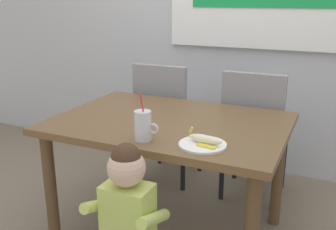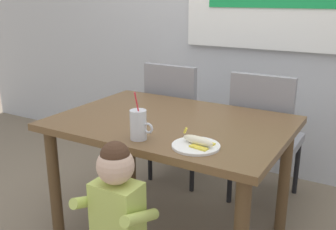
{
  "view_description": "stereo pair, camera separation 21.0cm",
  "coord_description": "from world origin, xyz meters",
  "px_view_note": "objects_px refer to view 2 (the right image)",
  "views": [
    {
      "loc": [
        0.86,
        -1.93,
        1.44
      ],
      "look_at": [
        0.03,
        -0.09,
        0.81
      ],
      "focal_mm": 41.14,
      "sensor_mm": 36.0,
      "label": 1
    },
    {
      "loc": [
        1.05,
        -1.83,
        1.44
      ],
      "look_at": [
        0.03,
        -0.09,
        0.81
      ],
      "focal_mm": 41.14,
      "sensor_mm": 36.0,
      "label": 2
    }
  ],
  "objects_px": {
    "dining_table": "(171,137)",
    "dining_chair_right": "(264,132)",
    "dining_chair_left": "(177,116)",
    "snack_plate": "(196,146)",
    "toddler_standing": "(117,206)",
    "milk_cup": "(139,126)",
    "peeled_banana": "(198,141)"
  },
  "relations": [
    {
      "from": "dining_chair_left",
      "to": "toddler_standing",
      "type": "height_order",
      "value": "dining_chair_left"
    },
    {
      "from": "toddler_standing",
      "to": "snack_plate",
      "type": "relative_size",
      "value": 3.64
    },
    {
      "from": "dining_table",
      "to": "peeled_banana",
      "type": "height_order",
      "value": "peeled_banana"
    },
    {
      "from": "dining_chair_left",
      "to": "snack_plate",
      "type": "xyz_separation_m",
      "value": [
        0.64,
        -0.97,
        0.22
      ]
    },
    {
      "from": "dining_chair_left",
      "to": "snack_plate",
      "type": "distance_m",
      "value": 1.18
    },
    {
      "from": "milk_cup",
      "to": "peeled_banana",
      "type": "distance_m",
      "value": 0.31
    },
    {
      "from": "peeled_banana",
      "to": "milk_cup",
      "type": "bearing_deg",
      "value": -170.03
    },
    {
      "from": "snack_plate",
      "to": "toddler_standing",
      "type": "bearing_deg",
      "value": -127.32
    },
    {
      "from": "dining_chair_right",
      "to": "peeled_banana",
      "type": "relative_size",
      "value": 5.48
    },
    {
      "from": "dining_chair_left",
      "to": "dining_chair_right",
      "type": "distance_m",
      "value": 0.69
    },
    {
      "from": "toddler_standing",
      "to": "milk_cup",
      "type": "height_order",
      "value": "milk_cup"
    },
    {
      "from": "snack_plate",
      "to": "dining_table",
      "type": "bearing_deg",
      "value": 135.4
    },
    {
      "from": "dining_chair_left",
      "to": "dining_chair_right",
      "type": "xyz_separation_m",
      "value": [
        0.69,
        -0.01,
        0.0
      ]
    },
    {
      "from": "dining_table",
      "to": "toddler_standing",
      "type": "relative_size",
      "value": 1.58
    },
    {
      "from": "dining_chair_left",
      "to": "toddler_standing",
      "type": "xyz_separation_m",
      "value": [
        0.4,
        -1.28,
        -0.02
      ]
    },
    {
      "from": "dining_chair_left",
      "to": "dining_chair_right",
      "type": "relative_size",
      "value": 1.0
    },
    {
      "from": "dining_table",
      "to": "toddler_standing",
      "type": "bearing_deg",
      "value": -83.56
    },
    {
      "from": "dining_table",
      "to": "toddler_standing",
      "type": "distance_m",
      "value": 0.63
    },
    {
      "from": "milk_cup",
      "to": "dining_chair_left",
      "type": "bearing_deg",
      "value": 108.71
    },
    {
      "from": "toddler_standing",
      "to": "peeled_banana",
      "type": "relative_size",
      "value": 4.79
    },
    {
      "from": "dining_table",
      "to": "dining_chair_left",
      "type": "xyz_separation_m",
      "value": [
        -0.33,
        0.67,
        -0.11
      ]
    },
    {
      "from": "dining_table",
      "to": "dining_chair_right",
      "type": "bearing_deg",
      "value": 61.2
    },
    {
      "from": "dining_chair_right",
      "to": "snack_plate",
      "type": "distance_m",
      "value": 0.98
    },
    {
      "from": "dining_chair_left",
      "to": "peeled_banana",
      "type": "relative_size",
      "value": 5.48
    },
    {
      "from": "dining_chair_left",
      "to": "dining_table",
      "type": "bearing_deg",
      "value": 116.4
    },
    {
      "from": "toddler_standing",
      "to": "peeled_banana",
      "type": "height_order",
      "value": "toddler_standing"
    },
    {
      "from": "dining_chair_left",
      "to": "milk_cup",
      "type": "relative_size",
      "value": 3.85
    },
    {
      "from": "dining_chair_left",
      "to": "snack_plate",
      "type": "relative_size",
      "value": 4.17
    },
    {
      "from": "dining_chair_left",
      "to": "milk_cup",
      "type": "bearing_deg",
      "value": 108.71
    },
    {
      "from": "peeled_banana",
      "to": "dining_chair_right",
      "type": "bearing_deg",
      "value": 87.42
    },
    {
      "from": "milk_cup",
      "to": "snack_plate",
      "type": "bearing_deg",
      "value": 9.22
    },
    {
      "from": "dining_chair_left",
      "to": "milk_cup",
      "type": "distance_m",
      "value": 1.11
    }
  ]
}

